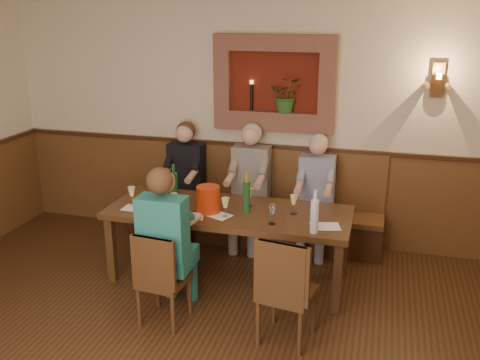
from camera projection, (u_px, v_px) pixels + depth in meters
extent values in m
cube|color=beige|center=(257.00, 122.00, 6.13)|extent=(6.00, 0.04, 2.80)
cube|color=brown|center=(256.00, 192.00, 6.38)|extent=(6.00, 0.04, 1.10)
cube|color=#381E0F|center=(256.00, 145.00, 6.20)|extent=(6.02, 0.06, 0.05)
cube|color=#5C180D|center=(274.00, 83.00, 5.93)|extent=(1.00, 0.02, 0.70)
cube|color=brown|center=(274.00, 43.00, 5.75)|extent=(1.36, 0.12, 0.18)
cube|color=brown|center=(273.00, 123.00, 6.02)|extent=(1.36, 0.12, 0.18)
cube|color=brown|center=(223.00, 82.00, 6.04)|extent=(0.18, 0.12, 0.70)
cube|color=brown|center=(327.00, 86.00, 5.74)|extent=(0.18, 0.12, 0.70)
cube|color=brown|center=(273.00, 113.00, 5.99)|extent=(1.00, 0.14, 0.04)
imported|color=#295A1E|center=(287.00, 95.00, 5.88)|extent=(0.35, 0.30, 0.39)
cylinder|color=black|center=(252.00, 97.00, 6.00)|extent=(0.03, 0.03, 0.30)
cylinder|color=#FFBF59|center=(252.00, 82.00, 5.95)|extent=(0.04, 0.04, 0.04)
cube|color=brown|center=(437.00, 80.00, 5.44)|extent=(0.12, 0.08, 0.35)
cylinder|color=brown|center=(427.00, 85.00, 5.41)|extent=(0.05, 0.18, 0.05)
cylinder|color=brown|center=(448.00, 86.00, 5.36)|extent=(0.05, 0.18, 0.05)
cylinder|color=#FFBF59|center=(439.00, 76.00, 5.30)|extent=(0.06, 0.06, 0.06)
cube|color=#382210|center=(229.00, 212.00, 5.29)|extent=(2.40, 0.90, 0.06)
cube|color=#382210|center=(111.00, 249.00, 5.34)|extent=(0.08, 0.08, 0.69)
cube|color=#382210|center=(337.00, 278.00, 4.78)|extent=(0.08, 0.08, 0.69)
cube|color=#382210|center=(143.00, 222.00, 6.02)|extent=(0.08, 0.08, 0.69)
cube|color=#382210|center=(344.00, 244.00, 5.46)|extent=(0.08, 0.08, 0.69)
cube|color=#381E0F|center=(251.00, 226.00, 6.28)|extent=(3.00, 0.40, 0.40)
cube|color=brown|center=(251.00, 209.00, 6.21)|extent=(3.00, 0.45, 0.06)
cube|color=brown|center=(255.00, 175.00, 6.28)|extent=(3.00, 0.06, 0.66)
cube|color=#382210|center=(165.00, 302.00, 4.71)|extent=(0.40, 0.40, 0.37)
cube|color=#382210|center=(164.00, 281.00, 4.65)|extent=(0.42, 0.42, 0.05)
cube|color=#382210|center=(152.00, 263.00, 4.41)|extent=(0.39, 0.07, 0.46)
cube|color=#382210|center=(286.00, 317.00, 4.44)|extent=(0.46, 0.46, 0.40)
cube|color=#382210|center=(287.00, 293.00, 4.37)|extent=(0.48, 0.48, 0.05)
cube|color=#382210|center=(280.00, 273.00, 4.12)|extent=(0.42, 0.11, 0.50)
cube|color=black|center=(183.00, 222.00, 6.34)|extent=(0.41, 0.43, 0.45)
cube|color=black|center=(187.00, 166.00, 6.29)|extent=(0.41, 0.22, 0.54)
sphere|color=#D8A384|center=(184.00, 134.00, 6.13)|extent=(0.21, 0.21, 0.21)
sphere|color=#4C2D19|center=(186.00, 131.00, 6.17)|extent=(0.22, 0.22, 0.22)
cube|color=#595451|center=(247.00, 229.00, 6.14)|extent=(0.42, 0.44, 0.45)
cube|color=#595451|center=(251.00, 170.00, 6.09)|extent=(0.42, 0.22, 0.55)
sphere|color=#D8A384|center=(251.00, 136.00, 5.93)|extent=(0.21, 0.21, 0.21)
sphere|color=#B2B2B2|center=(252.00, 133.00, 5.97)|extent=(0.23, 0.23, 0.23)
cube|color=navy|center=(313.00, 236.00, 5.96)|extent=(0.39, 0.41, 0.45)
cube|color=navy|center=(317.00, 178.00, 5.91)|extent=(0.39, 0.20, 0.51)
sphere|color=#D8A384|center=(318.00, 146.00, 5.76)|extent=(0.19, 0.19, 0.19)
sphere|color=#B2B2B2|center=(319.00, 143.00, 5.80)|extent=(0.21, 0.21, 0.21)
cube|color=#1B615F|center=(173.00, 286.00, 4.88)|extent=(0.41, 0.43, 0.45)
cube|color=#1B615F|center=(163.00, 227.00, 4.52)|extent=(0.41, 0.22, 0.54)
sphere|color=#D8A384|center=(162.00, 181.00, 4.43)|extent=(0.21, 0.21, 0.21)
sphere|color=#4C2D19|center=(160.00, 181.00, 4.38)|extent=(0.23, 0.23, 0.23)
cylinder|color=red|center=(208.00, 199.00, 5.18)|extent=(0.23, 0.23, 0.26)
cylinder|color=#19471E|center=(247.00, 197.00, 5.16)|extent=(0.08, 0.08, 0.31)
cylinder|color=#CA6D16|center=(247.00, 177.00, 5.10)|extent=(0.03, 0.03, 0.09)
cylinder|color=#19471E|center=(174.00, 189.00, 5.37)|extent=(0.10, 0.10, 0.33)
cylinder|color=#19471E|center=(173.00, 169.00, 5.31)|extent=(0.04, 0.04, 0.09)
cylinder|color=silver|center=(314.00, 216.00, 4.69)|extent=(0.08, 0.08, 0.31)
cylinder|color=silver|center=(315.00, 195.00, 4.63)|extent=(0.03, 0.03, 0.09)
cube|color=white|center=(136.00, 208.00, 5.31)|extent=(0.26, 0.19, 0.00)
cube|color=white|center=(218.00, 215.00, 5.13)|extent=(0.29, 0.26, 0.00)
cube|color=white|center=(325.00, 226.00, 4.87)|extent=(0.31, 0.25, 0.00)
cube|color=white|center=(189.00, 216.00, 5.10)|extent=(0.32, 0.26, 0.00)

